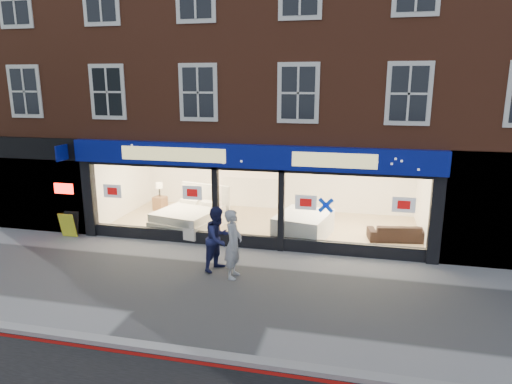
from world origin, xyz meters
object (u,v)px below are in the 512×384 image
(mattress_stack, at_px, (303,225))
(pedestrian_grey, at_px, (233,244))
(sofa, at_px, (397,232))
(display_bed, at_px, (191,217))
(pedestrian_blue, at_px, (218,239))
(a_board, at_px, (69,224))

(mattress_stack, bearing_deg, pedestrian_grey, -112.76)
(mattress_stack, bearing_deg, sofa, 5.95)
(display_bed, height_order, sofa, display_bed)
(display_bed, distance_m, pedestrian_grey, 4.40)
(pedestrian_blue, bearing_deg, mattress_stack, -11.56)
(display_bed, distance_m, sofa, 7.02)
(display_bed, bearing_deg, sofa, 13.81)
(pedestrian_blue, bearing_deg, pedestrian_grey, -103.57)
(display_bed, distance_m, pedestrian_blue, 3.78)
(sofa, bearing_deg, pedestrian_blue, 24.41)
(a_board, distance_m, pedestrian_grey, 6.60)
(a_board, bearing_deg, pedestrian_grey, -17.67)
(pedestrian_grey, relative_size, pedestrian_blue, 1.03)
(mattress_stack, height_order, pedestrian_blue, pedestrian_blue)
(sofa, relative_size, a_board, 2.14)
(sofa, height_order, pedestrian_grey, pedestrian_grey)
(sofa, distance_m, pedestrian_grey, 5.83)
(display_bed, bearing_deg, mattress_stack, 10.57)
(pedestrian_grey, xyz_separation_m, pedestrian_blue, (-0.55, 0.39, -0.03))
(display_bed, bearing_deg, pedestrian_grey, -41.76)
(a_board, distance_m, pedestrian_blue, 5.97)
(sofa, height_order, a_board, a_board)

